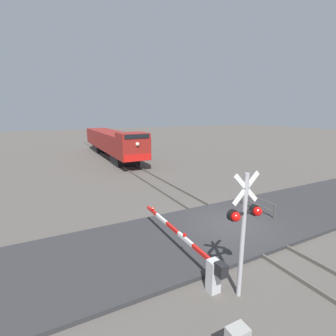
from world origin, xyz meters
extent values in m
plane|color=#514C47|center=(0.00, 0.00, 0.00)|extent=(160.00, 160.00, 0.00)
cube|color=#59544C|center=(-0.72, 0.00, 0.07)|extent=(0.08, 80.00, 0.15)
cube|color=#59544C|center=(0.72, 0.00, 0.07)|extent=(0.08, 80.00, 0.15)
cube|color=#2D2D30|center=(0.00, 0.00, 0.08)|extent=(36.00, 5.39, 0.16)
cube|color=black|center=(0.00, 17.46, 0.53)|extent=(2.45, 3.20, 1.05)
cube|color=black|center=(0.00, 27.75, 0.53)|extent=(2.45, 3.20, 1.05)
cube|color=maroon|center=(0.00, 22.61, 2.13)|extent=(2.89, 18.71, 2.15)
cube|color=maroon|center=(0.00, 14.53, 3.45)|extent=(2.83, 2.57, 0.49)
cube|color=black|center=(0.00, 13.22, 3.45)|extent=(2.45, 0.06, 0.39)
cube|color=red|center=(0.00, 13.21, 1.40)|extent=(2.74, 0.08, 0.64)
sphere|color=#F2EACC|center=(0.00, 13.20, 2.72)|extent=(0.36, 0.36, 0.36)
cylinder|color=#ADADB2|center=(-3.05, -3.84, 2.00)|extent=(0.14, 0.14, 3.99)
cube|color=white|center=(-3.05, -3.84, 3.54)|extent=(0.95, 0.04, 0.95)
cube|color=white|center=(-3.05, -3.84, 3.54)|extent=(0.95, 0.04, 0.95)
cube|color=black|center=(-3.05, -3.84, 2.79)|extent=(1.04, 0.08, 0.08)
sphere|color=red|center=(-3.47, -3.94, 2.79)|extent=(0.28, 0.28, 0.28)
sphere|color=red|center=(-2.63, -3.94, 2.79)|extent=(0.28, 0.28, 0.28)
cylinder|color=black|center=(-3.47, -3.82, 2.79)|extent=(0.34, 0.14, 0.34)
cylinder|color=black|center=(-2.63, -3.82, 2.79)|extent=(0.34, 0.14, 0.34)
cube|color=silver|center=(-3.66, -3.32, 0.55)|extent=(0.36, 0.36, 1.10)
cube|color=black|center=(-3.66, -3.67, 1.00)|extent=(0.28, 0.36, 0.40)
cube|color=red|center=(-3.66, -2.61, 1.00)|extent=(0.10, 1.03, 0.14)
cube|color=white|center=(-3.66, -1.58, 1.00)|extent=(0.10, 1.03, 0.14)
cube|color=red|center=(-3.66, -0.55, 1.00)|extent=(0.10, 1.03, 0.14)
cube|color=white|center=(-3.66, 0.48, 1.00)|extent=(0.10, 1.03, 0.14)
cube|color=red|center=(-3.66, 1.51, 1.00)|extent=(0.10, 1.03, 0.14)
sphere|color=red|center=(-3.66, -1.52, 1.14)|extent=(0.14, 0.14, 0.14)
sphere|color=red|center=(-3.66, 1.41, 1.14)|extent=(0.14, 0.14, 0.14)
cylinder|color=#4C4742|center=(2.46, -0.56, 0.47)|extent=(0.08, 0.08, 0.95)
cylinder|color=#4C4742|center=(2.46, 1.61, 0.47)|extent=(0.08, 0.08, 0.95)
cylinder|color=#4C4742|center=(2.46, 0.53, 0.91)|extent=(0.06, 2.16, 0.06)
cylinder|color=#4C4742|center=(2.46, 0.53, 0.52)|extent=(0.06, 2.16, 0.06)
camera|label=1|loc=(-8.16, -8.85, 5.67)|focal=26.55mm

